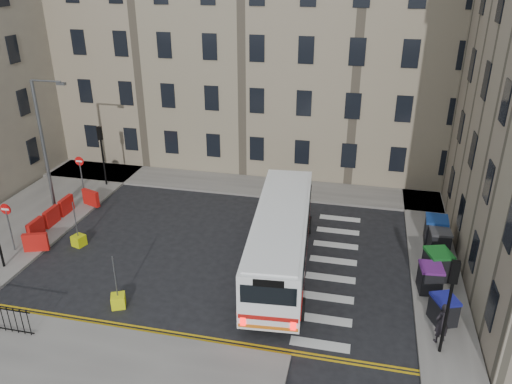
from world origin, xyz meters
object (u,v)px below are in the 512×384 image
at_px(wheelie_bin_d, 439,241).
at_px(bollard_yellow, 79,241).
at_px(streetlamp, 44,147).
at_px(wheelie_bin_c, 437,264).
at_px(wheelie_bin_e, 435,230).
at_px(bollard_chevron, 118,301).
at_px(wheelie_bin_b, 430,278).
at_px(pedestrian, 442,323).
at_px(bus, 281,237).
at_px(wheelie_bin_a, 443,309).

bearing_deg(wheelie_bin_d, bollard_yellow, -174.27).
relative_size(streetlamp, wheelie_bin_d, 6.16).
xyz_separation_m(wheelie_bin_c, wheelie_bin_d, (0.32, 2.38, -0.04)).
bearing_deg(wheelie_bin_c, wheelie_bin_e, 67.77).
bearing_deg(bollard_chevron, streetlamp, 136.77).
height_order(wheelie_bin_b, pedestrian, pedestrian).
distance_m(wheelie_bin_d, bollard_yellow, 19.11).
bearing_deg(bus, wheelie_bin_a, -25.82).
relative_size(wheelie_bin_c, bollard_chevron, 2.57).
bearing_deg(bus, wheelie_bin_c, -0.63).
distance_m(streetlamp, wheelie_bin_c, 22.32).
xyz_separation_m(bollard_yellow, bollard_chevron, (4.57, -4.42, 0.00)).
xyz_separation_m(bus, bollard_chevron, (-6.44, -4.76, -1.44)).
bearing_deg(pedestrian, bus, -60.68).
distance_m(bus, bollard_yellow, 11.11).
xyz_separation_m(streetlamp, bus, (14.44, -2.76, -2.60)).
xyz_separation_m(wheelie_bin_b, bollard_yellow, (-18.07, 0.29, -0.50)).
xyz_separation_m(bus, wheelie_bin_d, (7.81, 2.95, -0.93)).
xyz_separation_m(wheelie_bin_a, wheelie_bin_b, (-0.36, 2.20, 0.05)).
height_order(pedestrian, bollard_chevron, pedestrian).
distance_m(wheelie_bin_d, wheelie_bin_e, 1.08).
distance_m(wheelie_bin_e, pedestrian, 8.18).
distance_m(pedestrian, bollard_yellow, 18.60).
bearing_deg(wheelie_bin_b, wheelie_bin_e, 76.51).
xyz_separation_m(wheelie_bin_e, bollard_chevron, (-14.17, -8.78, -0.58)).
height_order(streetlamp, bollard_chevron, streetlamp).
bearing_deg(bollard_chevron, pedestrian, 2.63).
height_order(wheelie_bin_e, pedestrian, pedestrian).
distance_m(bus, wheelie_bin_d, 8.40).
height_order(streetlamp, wheelie_bin_c, streetlamp).
xyz_separation_m(wheelie_bin_d, bollard_chevron, (-14.25, -7.71, -0.52)).
bearing_deg(wheelie_bin_a, pedestrian, -122.65).
bearing_deg(wheelie_bin_b, bollard_yellow, 173.75).
bearing_deg(wheelie_bin_b, bus, 169.55).
relative_size(wheelie_bin_b, wheelie_bin_c, 0.83).
bearing_deg(bollard_chevron, wheelie_bin_b, 17.00).
xyz_separation_m(wheelie_bin_b, bollard_chevron, (-13.51, -4.13, -0.50)).
xyz_separation_m(bus, wheelie_bin_e, (7.73, 4.02, -0.86)).
height_order(wheelie_bin_b, wheelie_bin_d, wheelie_bin_d).
relative_size(wheelie_bin_b, pedestrian, 0.72).
bearing_deg(bollard_yellow, wheelie_bin_a, -7.68).
xyz_separation_m(bus, wheelie_bin_a, (7.42, -2.83, -0.99)).
height_order(streetlamp, bollard_yellow, streetlamp).
relative_size(wheelie_bin_a, pedestrian, 0.75).
height_order(bus, wheelie_bin_c, bus).
height_order(wheelie_bin_a, wheelie_bin_b, wheelie_bin_b).
bearing_deg(wheelie_bin_e, streetlamp, -174.32).
distance_m(wheelie_bin_c, wheelie_bin_e, 3.46).
relative_size(wheelie_bin_e, pedestrian, 0.81).
height_order(wheelie_bin_a, wheelie_bin_d, wheelie_bin_d).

